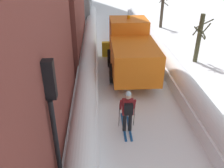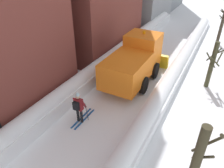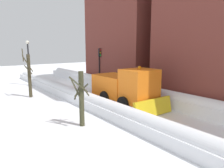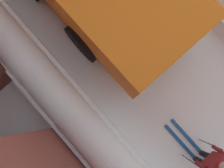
{
  "view_description": "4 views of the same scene",
  "coord_description": "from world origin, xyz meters",
  "px_view_note": "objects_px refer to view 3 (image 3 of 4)",
  "views": [
    {
      "loc": [
        -1.8,
        -0.92,
        6.05
      ],
      "look_at": [
        -1.25,
        8.17,
        1.15
      ],
      "focal_mm": 37.55,
      "sensor_mm": 36.0,
      "label": 1
    },
    {
      "loc": [
        4.73,
        -0.36,
        7.59
      ],
      "look_at": [
        -0.25,
        8.96,
        1.06
      ],
      "focal_mm": 34.27,
      "sensor_mm": 36.0,
      "label": 2
    },
    {
      "loc": [
        9.93,
        23.21,
        4.42
      ],
      "look_at": [
        -0.01,
        9.78,
        1.42
      ],
      "focal_mm": 33.58,
      "sensor_mm": 36.0,
      "label": 3
    },
    {
      "loc": [
        -1.77,
        8.6,
        6.97
      ],
      "look_at": [
        -1.29,
        9.15,
        1.22
      ],
      "focal_mm": 42.15,
      "sensor_mm": 36.0,
      "label": 4
    }
  ],
  "objects_px": {
    "skier": "(97,82)",
    "street_lamp": "(28,57)",
    "bare_tree_near": "(29,75)",
    "traffic_light_pole": "(100,60)",
    "bare_tree_mid": "(81,98)",
    "plow_truck": "(126,87)"
  },
  "relations": [
    {
      "from": "skier",
      "to": "street_lamp",
      "type": "distance_m",
      "value": 9.16
    },
    {
      "from": "skier",
      "to": "bare_tree_near",
      "type": "height_order",
      "value": "bare_tree_near"
    },
    {
      "from": "traffic_light_pole",
      "to": "bare_tree_mid",
      "type": "relative_size",
      "value": 1.36
    },
    {
      "from": "skier",
      "to": "street_lamp",
      "type": "relative_size",
      "value": 0.36
    },
    {
      "from": "street_lamp",
      "to": "skier",
      "type": "bearing_deg",
      "value": 117.73
    },
    {
      "from": "skier",
      "to": "bare_tree_mid",
      "type": "bearing_deg",
      "value": 51.73
    },
    {
      "from": "plow_truck",
      "to": "bare_tree_mid",
      "type": "bearing_deg",
      "value": 18.82
    },
    {
      "from": "skier",
      "to": "street_lamp",
      "type": "bearing_deg",
      "value": -62.27
    },
    {
      "from": "plow_truck",
      "to": "bare_tree_mid",
      "type": "relative_size",
      "value": 1.93
    },
    {
      "from": "plow_truck",
      "to": "traffic_light_pole",
      "type": "xyz_separation_m",
      "value": [
        -2.93,
        -8.02,
        1.48
      ]
    },
    {
      "from": "plow_truck",
      "to": "street_lamp",
      "type": "height_order",
      "value": "street_lamp"
    },
    {
      "from": "skier",
      "to": "bare_tree_near",
      "type": "distance_m",
      "value": 6.15
    },
    {
      "from": "traffic_light_pole",
      "to": "bare_tree_near",
      "type": "relative_size",
      "value": 0.99
    },
    {
      "from": "street_lamp",
      "to": "bare_tree_mid",
      "type": "bearing_deg",
      "value": 85.21
    },
    {
      "from": "street_lamp",
      "to": "bare_tree_near",
      "type": "bearing_deg",
      "value": 74.74
    },
    {
      "from": "plow_truck",
      "to": "bare_tree_near",
      "type": "bearing_deg",
      "value": -55.45
    },
    {
      "from": "plow_truck",
      "to": "traffic_light_pole",
      "type": "distance_m",
      "value": 8.67
    },
    {
      "from": "street_lamp",
      "to": "bare_tree_near",
      "type": "xyz_separation_m",
      "value": [
        1.61,
        5.91,
        -1.25
      ]
    },
    {
      "from": "bare_tree_near",
      "to": "street_lamp",
      "type": "bearing_deg",
      "value": -105.26
    },
    {
      "from": "bare_tree_near",
      "to": "plow_truck",
      "type": "bearing_deg",
      "value": 124.55
    },
    {
      "from": "traffic_light_pole",
      "to": "plow_truck",
      "type": "bearing_deg",
      "value": 69.95
    },
    {
      "from": "bare_tree_near",
      "to": "skier",
      "type": "bearing_deg",
      "value": 161.27
    }
  ]
}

